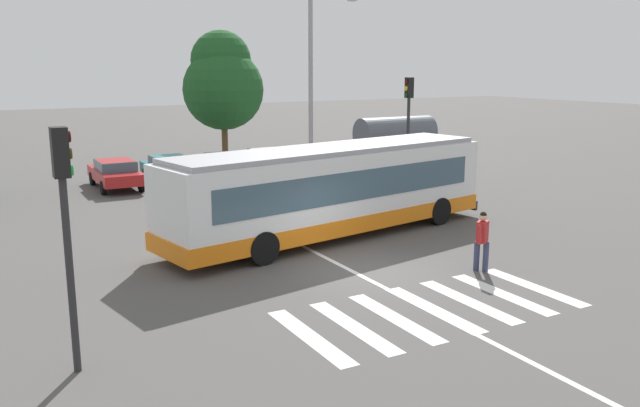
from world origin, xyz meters
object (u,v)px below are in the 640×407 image
(parked_car_red, at_px, (116,172))
(bus_stop_shelter, at_px, (395,134))
(parked_car_champagne, at_px, (269,160))
(traffic_light_far_corner, at_px, (408,117))
(background_tree_right, at_px, (223,81))
(parked_car_teal, at_px, (170,168))
(pedestrian_crossing_street, at_px, (482,238))
(parked_car_blue, at_px, (226,165))
(traffic_light_near_corner, at_px, (65,211))
(city_transit_bus, at_px, (332,190))
(twin_arm_street_lamp, at_px, (311,69))

(parked_car_red, height_order, bus_stop_shelter, bus_stop_shelter)
(parked_car_champagne, relative_size, traffic_light_far_corner, 0.87)
(background_tree_right, bearing_deg, bus_stop_shelter, -65.07)
(bus_stop_shelter, bearing_deg, parked_car_champagne, 129.57)
(parked_car_teal, relative_size, parked_car_champagne, 1.00)
(bus_stop_shelter, bearing_deg, parked_car_red, 157.30)
(pedestrian_crossing_street, relative_size, parked_car_champagne, 0.38)
(parked_car_blue, bearing_deg, parked_car_red, 175.32)
(parked_car_champagne, distance_m, traffic_light_near_corner, 23.13)
(parked_car_red, relative_size, traffic_light_near_corner, 0.98)
(city_transit_bus, height_order, twin_arm_street_lamp, twin_arm_street_lamp)
(parked_car_red, bearing_deg, city_transit_bus, -70.62)
(parked_car_champagne, bearing_deg, parked_car_teal, -178.34)
(traffic_light_near_corner, distance_m, background_tree_right, 27.29)
(parked_car_blue, height_order, traffic_light_far_corner, traffic_light_far_corner)
(background_tree_right, bearing_deg, parked_car_champagne, -84.55)
(city_transit_bus, distance_m, parked_car_blue, 12.29)
(parked_car_champagne, bearing_deg, traffic_light_near_corner, -123.67)
(city_transit_bus, bearing_deg, parked_car_teal, 98.35)
(parked_car_teal, height_order, parked_car_blue, same)
(parked_car_red, height_order, traffic_light_near_corner, traffic_light_near_corner)
(parked_car_teal, distance_m, background_tree_right, 8.26)
(traffic_light_near_corner, relative_size, background_tree_right, 0.60)
(parked_car_red, xyz_separation_m, parked_car_champagne, (7.96, 0.13, 0.00))
(city_transit_bus, xyz_separation_m, traffic_light_far_corner, (6.86, 5.12, 1.85))
(parked_car_red, relative_size, parked_car_champagne, 1.00)
(pedestrian_crossing_street, xyz_separation_m, traffic_light_near_corner, (-10.98, -0.99, 2.14))
(pedestrian_crossing_street, height_order, parked_car_teal, pedestrian_crossing_street)
(parked_car_blue, height_order, background_tree_right, background_tree_right)
(traffic_light_far_corner, bearing_deg, city_transit_bus, -143.27)
(traffic_light_far_corner, xyz_separation_m, background_tree_right, (-3.84, 12.85, 1.35))
(parked_car_red, relative_size, traffic_light_far_corner, 0.87)
(traffic_light_far_corner, relative_size, twin_arm_street_lamp, 0.58)
(pedestrian_crossing_street, distance_m, parked_car_blue, 17.62)
(pedestrian_crossing_street, xyz_separation_m, parked_car_teal, (-3.58, 18.01, -0.20))
(background_tree_right, bearing_deg, traffic_light_near_corner, -116.76)
(city_transit_bus, distance_m, parked_car_champagne, 13.29)
(city_transit_bus, xyz_separation_m, parked_car_blue, (0.90, 12.23, -0.82))
(city_transit_bus, height_order, parked_car_champagne, city_transit_bus)
(city_transit_bus, bearing_deg, parked_car_champagne, 74.68)
(city_transit_bus, distance_m, traffic_light_near_corner, 11.33)
(twin_arm_street_lamp, bearing_deg, city_transit_bus, -113.29)
(parked_car_teal, bearing_deg, traffic_light_far_corner, -40.81)
(pedestrian_crossing_street, relative_size, parked_car_red, 0.38)
(parked_car_blue, bearing_deg, parked_car_teal, 171.52)
(pedestrian_crossing_street, distance_m, parked_car_champagne, 18.25)
(traffic_light_near_corner, relative_size, twin_arm_street_lamp, 0.52)
(bus_stop_shelter, bearing_deg, city_transit_bus, -136.37)
(pedestrian_crossing_street, height_order, bus_stop_shelter, bus_stop_shelter)
(parked_car_champagne, xyz_separation_m, bus_stop_shelter, (4.37, -5.29, 1.65))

